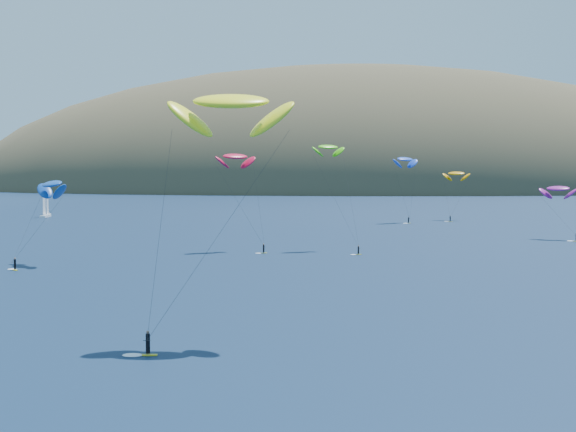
{
  "coord_description": "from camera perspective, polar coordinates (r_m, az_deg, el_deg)",
  "views": [
    {
      "loc": [
        12.62,
        -47.51,
        16.88
      ],
      "look_at": [
        4.39,
        80.0,
        9.0
      ],
      "focal_mm": 50.0,
      "sensor_mm": 36.0,
      "label": 1
    }
  ],
  "objects": [
    {
      "name": "kitesurfer_10",
      "position": [
        145.19,
        -16.44,
        2.19
      ],
      "size": [
        8.86,
        14.94,
        16.29
      ],
      "rotation": [
        0.0,
        0.0,
        -0.8
      ],
      "color": "yellow",
      "rests_on": "ground"
    },
    {
      "name": "kitesurfer_9",
      "position": [
        162.2,
        -3.77,
        4.24
      ],
      "size": [
        11.43,
        10.16,
        21.21
      ],
      "rotation": [
        0.0,
        0.0,
        0.52
      ],
      "color": "yellow",
      "rests_on": "ground"
    },
    {
      "name": "kitesurfer_6",
      "position": [
        197.48,
        18.66,
        1.86
      ],
      "size": [
        8.93,
        10.86,
        14.07
      ],
      "rotation": [
        0.0,
        0.0,
        -0.44
      ],
      "color": "yellow",
      "rests_on": "ground"
    },
    {
      "name": "kitesurfer_2",
      "position": [
        79.07,
        -4.08,
        8.12
      ],
      "size": [
        13.28,
        11.92,
        26.47
      ],
      "rotation": [
        0.0,
        0.0,
        0.1
      ],
      "color": "yellow",
      "rests_on": "ground"
    },
    {
      "name": "kitesurfer_4",
      "position": [
        245.82,
        8.32,
        4.02
      ],
      "size": [
        9.55,
        10.21,
        21.65
      ],
      "rotation": [
        0.0,
        0.0,
        0.67
      ],
      "color": "yellow",
      "rests_on": "ground"
    },
    {
      "name": "kitesurfer_11",
      "position": [
        259.73,
        11.88,
        2.98
      ],
      "size": [
        8.6,
        11.77,
        17.01
      ],
      "rotation": [
        0.0,
        0.0,
        -0.2
      ],
      "color": "yellow",
      "rests_on": "ground"
    },
    {
      "name": "kitesurfer_3",
      "position": [
        164.25,
        2.88,
        4.9
      ],
      "size": [
        10.35,
        13.95,
        22.76
      ],
      "rotation": [
        0.0,
        0.0,
        0.43
      ],
      "color": "yellow",
      "rests_on": "ground"
    },
    {
      "name": "sailboat",
      "position": [
        279.73,
        -16.87,
        0.1
      ],
      "size": [
        8.29,
        7.18,
        10.32
      ],
      "rotation": [
        0.0,
        0.0,
        0.07
      ],
      "color": "white",
      "rests_on": "ground"
    },
    {
      "name": "island",
      "position": [
        611.08,
        6.2,
        0.92
      ],
      "size": [
        730.0,
        300.0,
        210.0
      ],
      "color": "#3D3526",
      "rests_on": "ground"
    }
  ]
}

